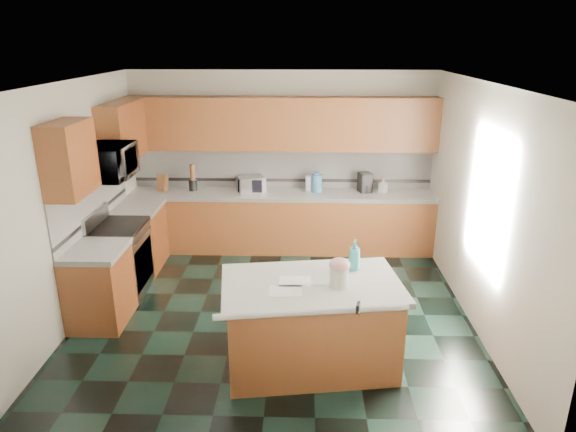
{
  "coord_description": "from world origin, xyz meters",
  "views": [
    {
      "loc": [
        0.32,
        -5.45,
        3.15
      ],
      "look_at": [
        0.15,
        0.35,
        1.12
      ],
      "focal_mm": 32.0,
      "sensor_mm": 36.0,
      "label": 1
    }
  ],
  "objects_px": {
    "treat_jar": "(339,277)",
    "island_base": "(311,327)",
    "coffee_maker": "(365,182)",
    "toaster_oven": "(251,184)",
    "knife_block": "(162,183)",
    "island_top": "(312,285)",
    "soap_bottle_island": "(355,255)"
  },
  "relations": [
    {
      "from": "island_base",
      "to": "soap_bottle_island",
      "type": "distance_m",
      "value": 0.84
    },
    {
      "from": "island_base",
      "to": "island_top",
      "type": "xyz_separation_m",
      "value": [
        -0.0,
        0.0,
        0.46
      ]
    },
    {
      "from": "knife_block",
      "to": "toaster_oven",
      "type": "height_order",
      "value": "knife_block"
    },
    {
      "from": "island_top",
      "to": "coffee_maker",
      "type": "xyz_separation_m",
      "value": [
        0.85,
        3.09,
        0.18
      ]
    },
    {
      "from": "island_base",
      "to": "knife_block",
      "type": "height_order",
      "value": "knife_block"
    },
    {
      "from": "island_top",
      "to": "coffee_maker",
      "type": "relative_size",
      "value": 5.82
    },
    {
      "from": "island_base",
      "to": "knife_block",
      "type": "xyz_separation_m",
      "value": [
        -2.24,
        3.06,
        0.62
      ]
    },
    {
      "from": "soap_bottle_island",
      "to": "island_top",
      "type": "bearing_deg",
      "value": -131.58
    },
    {
      "from": "soap_bottle_island",
      "to": "toaster_oven",
      "type": "height_order",
      "value": "soap_bottle_island"
    },
    {
      "from": "soap_bottle_island",
      "to": "knife_block",
      "type": "xyz_separation_m",
      "value": [
        -2.68,
        2.75,
        -0.03
      ]
    },
    {
      "from": "soap_bottle_island",
      "to": "island_base",
      "type": "bearing_deg",
      "value": -131.58
    },
    {
      "from": "treat_jar",
      "to": "toaster_oven",
      "type": "xyz_separation_m",
      "value": [
        -1.14,
        3.11,
        0.02
      ]
    },
    {
      "from": "island_base",
      "to": "island_top",
      "type": "height_order",
      "value": "island_top"
    },
    {
      "from": "island_top",
      "to": "toaster_oven",
      "type": "height_order",
      "value": "toaster_oven"
    },
    {
      "from": "knife_block",
      "to": "coffee_maker",
      "type": "height_order",
      "value": "coffee_maker"
    },
    {
      "from": "island_base",
      "to": "coffee_maker",
      "type": "relative_size",
      "value": 5.48
    },
    {
      "from": "island_top",
      "to": "treat_jar",
      "type": "bearing_deg",
      "value": -20.53
    },
    {
      "from": "island_top",
      "to": "treat_jar",
      "type": "xyz_separation_m",
      "value": [
        0.26,
        -0.06,
        0.12
      ]
    },
    {
      "from": "soap_bottle_island",
      "to": "toaster_oven",
      "type": "distance_m",
      "value": 3.05
    },
    {
      "from": "soap_bottle_island",
      "to": "knife_block",
      "type": "relative_size",
      "value": 1.27
    },
    {
      "from": "island_top",
      "to": "coffee_maker",
      "type": "distance_m",
      "value": 3.21
    },
    {
      "from": "treat_jar",
      "to": "island_base",
      "type": "bearing_deg",
      "value": 166.83
    },
    {
      "from": "coffee_maker",
      "to": "treat_jar",
      "type": "bearing_deg",
      "value": -118.74
    },
    {
      "from": "island_top",
      "to": "treat_jar",
      "type": "distance_m",
      "value": 0.29
    },
    {
      "from": "island_top",
      "to": "treat_jar",
      "type": "height_order",
      "value": "treat_jar"
    },
    {
      "from": "treat_jar",
      "to": "soap_bottle_island",
      "type": "bearing_deg",
      "value": 63.8
    },
    {
      "from": "island_base",
      "to": "coffee_maker",
      "type": "xyz_separation_m",
      "value": [
        0.85,
        3.09,
        0.64
      ]
    },
    {
      "from": "island_base",
      "to": "knife_block",
      "type": "bearing_deg",
      "value": 118.43
    },
    {
      "from": "knife_block",
      "to": "coffee_maker",
      "type": "xyz_separation_m",
      "value": [
        3.09,
        0.03,
        0.02
      ]
    },
    {
      "from": "treat_jar",
      "to": "toaster_oven",
      "type": "relative_size",
      "value": 0.47
    },
    {
      "from": "treat_jar",
      "to": "coffee_maker",
      "type": "distance_m",
      "value": 3.2
    },
    {
      "from": "soap_bottle_island",
      "to": "coffee_maker",
      "type": "relative_size",
      "value": 1.08
    }
  ]
}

